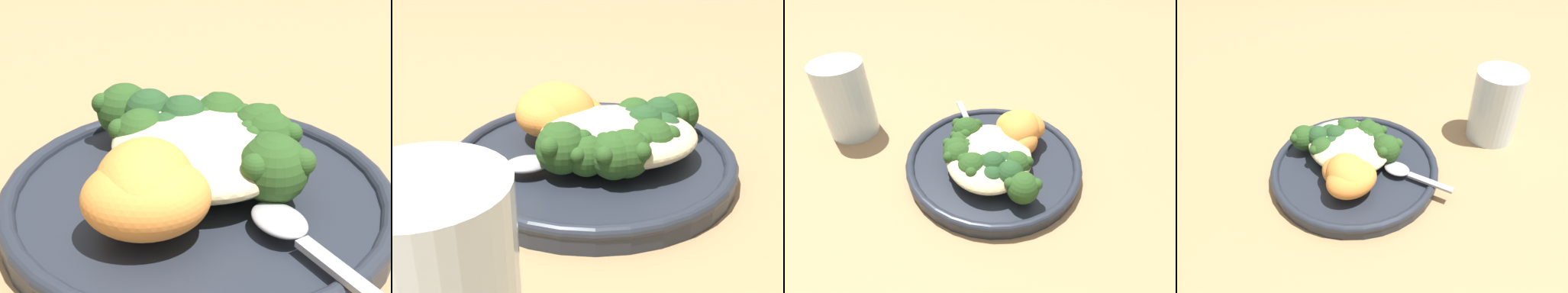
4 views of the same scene
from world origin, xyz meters
The scene contains 17 objects.
ground_plane centered at (0.00, 0.00, 0.00)m, with size 4.00×4.00×0.00m, color #9E7A51.
plate centered at (0.00, 0.00, 0.01)m, with size 0.25×0.25×0.02m.
quinoa_mound centered at (-0.02, 0.01, 0.04)m, with size 0.13×0.11×0.03m, color beige.
broccoli_stalk_0 centered at (0.02, 0.03, 0.04)m, with size 0.05×0.11×0.04m.
broccoli_stalk_1 centered at (0.01, 0.04, 0.04)m, with size 0.04×0.09×0.03m.
broccoli_stalk_2 centered at (-0.01, 0.04, 0.04)m, with size 0.07×0.10×0.04m.
broccoli_stalk_3 centered at (-0.02, 0.04, 0.04)m, with size 0.08×0.10×0.04m.
broccoli_stalk_4 centered at (-0.03, 0.02, 0.04)m, with size 0.11×0.08×0.04m.
broccoli_stalk_5 centered at (-0.04, -0.01, 0.04)m, with size 0.09×0.04×0.03m.
broccoli_stalk_6 centered at (-0.03, -0.03, 0.04)m, with size 0.08×0.04×0.04m.
broccoli_stalk_7 centered at (-0.06, -0.03, 0.04)m, with size 0.12×0.05×0.04m.
sweet_potato_chunk_0 centered at (0.03, -0.04, 0.05)m, with size 0.07×0.06×0.05m, color orange.
sweet_potato_chunk_1 centered at (0.01, -0.04, 0.04)m, with size 0.05×0.04×0.03m, color orange.
sweet_potato_chunk_2 centered at (0.04, -0.04, 0.04)m, with size 0.07×0.06×0.04m, color orange.
kale_tuft centered at (-0.05, -0.01, 0.04)m, with size 0.06×0.06×0.04m.
spoon centered at (0.06, 0.04, 0.03)m, with size 0.10×0.05×0.01m.
water_glass centered at (0.07, 0.23, 0.06)m, with size 0.08×0.08×0.12m, color silver.
Camera 3 is at (-0.32, -0.00, 0.31)m, focal length 28.00 mm.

